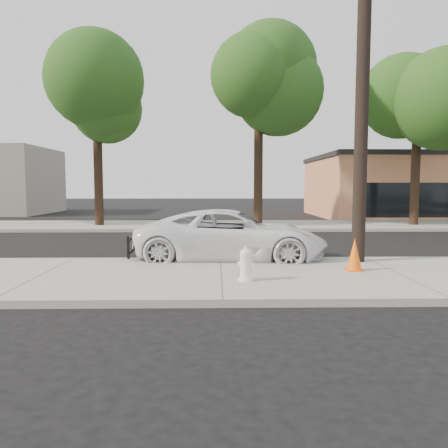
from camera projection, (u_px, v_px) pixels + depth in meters
The scene contains 11 objects.
ground at pixel (219, 252), 14.05m from camera, with size 120.00×120.00×0.00m, color black.
near_sidewalk at pixel (221, 277), 9.76m from camera, with size 90.00×4.40×0.15m, color gray.
far_sidewalk at pixel (218, 226), 22.51m from camera, with size 90.00×5.00×0.15m, color gray.
curb_near at pixel (220, 261), 11.95m from camera, with size 90.00×0.12×0.16m, color #9E9B93.
utility_pole at pixel (363, 83), 11.02m from camera, with size 1.40×0.34×9.00m.
tree_b at pixel (100, 104), 21.42m from camera, with size 4.34×4.20×8.45m.
tree_c at pixel (264, 87), 21.09m from camera, with size 4.96×4.80×9.55m.
tree_d at pixel (423, 100), 21.61m from camera, with size 4.50×4.35×8.75m.
police_cruiser at pixel (232, 236), 12.20m from camera, with size 2.42×5.25×1.46m, color white.
fire_hydrant at pixel (246, 265), 9.05m from camera, with size 0.36×0.33×0.67m.
traffic_cone at pixel (354, 255), 10.13m from camera, with size 0.41×0.41×0.76m.
Camera 1 is at (-0.12, -13.91, 2.11)m, focal length 35.00 mm.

